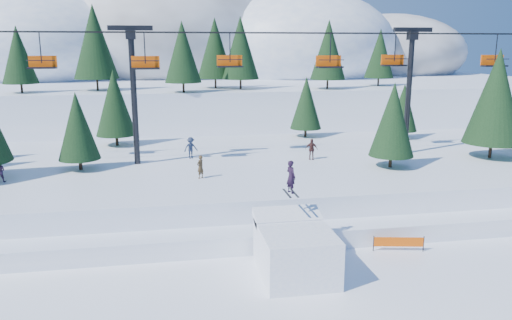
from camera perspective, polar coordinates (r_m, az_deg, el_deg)
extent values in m
plane|color=white|center=(24.15, 7.20, -15.15)|extent=(160.00, 160.00, 0.00)
cube|color=white|center=(40.14, -0.35, -1.64)|extent=(70.00, 22.00, 2.50)
cube|color=white|center=(30.98, 2.82, -7.46)|extent=(70.00, 6.00, 1.10)
cube|color=white|center=(88.93, -5.89, 7.44)|extent=(110.00, 60.00, 6.00)
ellipsoid|color=white|center=(94.75, -23.73, 11.90)|extent=(36.00, 32.40, 19.80)
ellipsoid|color=#605B59|center=(98.32, -10.08, 13.82)|extent=(44.00, 39.60, 26.40)
ellipsoid|color=white|center=(93.59, 5.23, 12.89)|extent=(34.00, 30.60, 19.72)
ellipsoid|color=#605B59|center=(106.13, 15.04, 11.80)|extent=(30.00, 27.00, 15.00)
cylinder|color=black|center=(59.99, -8.28, 8.21)|extent=(0.26, 0.26, 1.15)
cone|color=#1A3819|center=(59.81, -8.41, 12.14)|extent=(4.27, 4.27, 7.07)
cylinder|color=black|center=(64.09, -1.77, 8.68)|extent=(0.26, 0.26, 1.26)
cone|color=#1A3819|center=(63.92, -1.80, 12.70)|extent=(4.68, 4.68, 7.74)
cylinder|color=black|center=(64.95, 8.16, 8.59)|extent=(0.26, 0.26, 1.20)
cone|color=#1A3819|center=(64.78, 8.28, 12.37)|extent=(4.46, 4.46, 7.38)
cylinder|color=black|center=(64.98, -17.67, 8.22)|extent=(0.26, 0.26, 1.44)
cone|color=#1A3819|center=(64.82, -17.98, 12.75)|extent=(5.35, 5.35, 8.84)
cylinder|color=black|center=(71.50, 13.79, 8.68)|extent=(0.26, 0.26, 1.07)
cone|color=#1A3819|center=(71.35, 13.96, 11.75)|extent=(3.99, 3.99, 6.60)
cylinder|color=black|center=(64.79, -25.21, 7.44)|extent=(0.26, 0.26, 1.07)
cone|color=#1A3819|center=(64.62, -25.54, 10.81)|extent=(3.99, 3.99, 6.59)
cylinder|color=black|center=(65.85, -4.65, 8.75)|extent=(0.26, 0.26, 1.25)
cone|color=#1A3819|center=(65.68, -4.72, 12.64)|extent=(4.64, 4.64, 7.68)
cube|color=white|center=(25.49, 4.55, -10.52)|extent=(3.55, 4.39, 2.40)
cube|color=white|center=(26.73, 3.58, -6.49)|extent=(3.55, 1.54, 0.85)
imported|color=black|center=(25.83, 4.01, -1.92)|extent=(0.64, 0.75, 1.73)
cube|color=black|center=(26.02, 3.55, -3.82)|extent=(0.11, 1.65, 0.03)
cube|color=black|center=(26.12, 4.41, -3.77)|extent=(0.11, 1.65, 0.03)
cylinder|color=black|center=(38.56, -13.76, 6.84)|extent=(0.44, 0.44, 10.00)
cube|color=black|center=(38.40, -14.17, 14.43)|extent=(3.20, 0.35, 0.35)
cube|color=black|center=(38.38, -14.14, 13.76)|extent=(0.70, 0.70, 0.70)
cylinder|color=black|center=(43.19, 17.03, 7.26)|extent=(0.44, 0.44, 10.00)
cube|color=black|center=(43.04, 17.49, 14.02)|extent=(3.20, 0.35, 0.35)
cube|color=black|center=(43.03, 17.45, 13.42)|extent=(0.70, 0.70, 0.70)
cylinder|color=black|center=(38.10, 3.00, 14.35)|extent=(46.00, 0.06, 0.06)
cylinder|color=black|center=(40.44, 2.21, 14.27)|extent=(46.00, 0.06, 0.06)
cylinder|color=black|center=(40.50, -23.43, 11.69)|extent=(0.08, 0.08, 2.20)
cube|color=black|center=(40.53, -23.24, 9.65)|extent=(2.00, 0.75, 0.12)
cube|color=#DB4C06|center=(40.89, -23.18, 10.31)|extent=(2.00, 0.10, 0.85)
cylinder|color=black|center=(40.17, -23.42, 10.40)|extent=(2.00, 0.06, 0.06)
cylinder|color=black|center=(37.13, -12.61, 12.41)|extent=(0.08, 0.08, 2.20)
cube|color=black|center=(37.16, -12.50, 10.17)|extent=(2.00, 0.75, 0.12)
cube|color=#DB4C06|center=(37.52, -12.51, 10.88)|extent=(2.00, 0.10, 0.85)
cylinder|color=black|center=(36.79, -12.56, 11.01)|extent=(2.00, 0.06, 0.06)
cylinder|color=black|center=(39.81, -3.00, 12.70)|extent=(0.08, 0.08, 2.20)
cube|color=black|center=(39.84, -2.97, 10.62)|extent=(2.00, 0.75, 0.12)
cube|color=#DB4C06|center=(40.21, -3.05, 11.28)|extent=(2.00, 0.10, 0.85)
cylinder|color=black|center=(39.48, -2.92, 11.40)|extent=(2.00, 0.06, 0.06)
cylinder|color=black|center=(39.11, 8.50, 12.58)|extent=(0.08, 0.08, 2.20)
cube|color=black|center=(39.14, 8.43, 10.46)|extent=(2.00, 0.75, 0.12)
cube|color=#DB4C06|center=(39.48, 8.28, 11.14)|extent=(2.00, 0.10, 0.85)
cylinder|color=black|center=(38.79, 8.62, 11.24)|extent=(2.00, 0.06, 0.06)
cylinder|color=black|center=(43.72, 15.62, 12.27)|extent=(0.08, 0.08, 2.20)
cube|color=black|center=(43.75, 15.51, 10.38)|extent=(2.00, 0.75, 0.12)
cube|color=#DB4C06|center=(44.08, 15.33, 10.99)|extent=(2.00, 0.10, 0.85)
cylinder|color=black|center=(43.42, 15.75, 11.07)|extent=(2.00, 0.06, 0.06)
cylinder|color=black|center=(45.48, 25.77, 11.49)|extent=(0.08, 0.08, 2.20)
cube|color=black|center=(45.51, 25.59, 9.68)|extent=(2.00, 0.75, 0.12)
cube|color=#DB4C06|center=(45.81, 25.37, 10.28)|extent=(2.00, 0.10, 0.85)
cylinder|color=black|center=(45.21, 25.91, 10.33)|extent=(2.00, 0.06, 0.06)
cylinder|color=black|center=(44.45, 25.20, 1.01)|extent=(0.26, 0.26, 1.22)
cone|color=#1A3819|center=(43.86, 25.74, 6.57)|extent=(4.52, 4.52, 7.48)
cylinder|color=black|center=(50.98, 16.32, 2.83)|extent=(0.26, 0.26, 0.74)
cone|color=#1A3819|center=(50.61, 16.51, 5.79)|extent=(2.76, 2.76, 4.57)
cylinder|color=black|center=(47.06, -15.61, 2.20)|extent=(0.26, 0.26, 0.96)
cone|color=#1A3819|center=(46.57, -15.86, 6.33)|extent=(3.55, 3.55, 5.88)
cylinder|color=black|center=(50.01, 5.67, 3.15)|extent=(0.26, 0.26, 0.83)
cone|color=#1A3819|center=(49.60, 5.75, 6.53)|extent=(3.08, 3.08, 5.10)
cylinder|color=black|center=(38.57, -19.42, -0.47)|extent=(0.26, 0.26, 0.80)
cone|color=#1A3819|center=(38.05, -19.73, 3.70)|extent=(2.96, 2.96, 4.89)
cylinder|color=black|center=(38.44, 15.10, -0.15)|extent=(0.26, 0.26, 0.88)
cone|color=#1A3819|center=(37.88, 15.37, 4.50)|extent=(3.28, 3.28, 5.42)
imported|color=#1D362D|center=(44.59, 15.67, 2.10)|extent=(0.90, 0.98, 1.69)
imported|color=#1F2941|center=(40.29, -7.47, 1.39)|extent=(1.24, 0.91, 1.73)
imported|color=#47351E|center=(34.14, -6.39, -0.78)|extent=(0.68, 0.68, 1.60)
imported|color=#432421|center=(39.83, 6.34, 1.24)|extent=(1.05, 0.68, 1.66)
imported|color=#422744|center=(37.09, -27.24, -1.14)|extent=(0.73, 0.57, 1.48)
cylinder|color=black|center=(29.27, 13.29, -9.26)|extent=(0.06, 0.06, 0.90)
cylinder|color=black|center=(29.97, 18.60, -9.07)|extent=(0.06, 0.06, 0.90)
cube|color=#DB4C06|center=(29.55, 15.99, -8.99)|extent=(2.75, 0.60, 0.55)
cylinder|color=black|center=(32.78, 21.55, -7.41)|extent=(0.06, 0.06, 0.90)
cylinder|color=black|center=(34.61, 25.10, -6.67)|extent=(0.06, 0.06, 0.90)
cube|color=#DB4C06|center=(33.65, 23.39, -6.87)|extent=(2.77, 0.49, 0.55)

